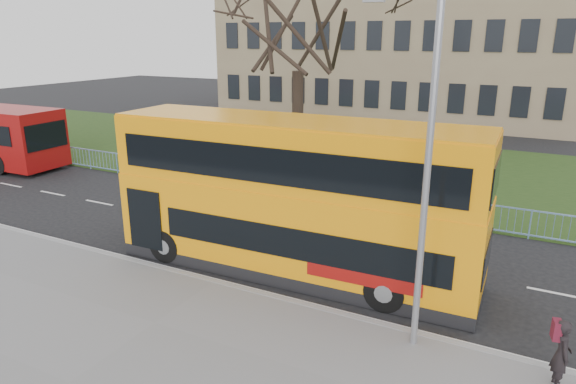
% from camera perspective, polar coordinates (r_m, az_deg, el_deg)
% --- Properties ---
extents(ground, '(120.00, 120.00, 0.00)m').
position_cam_1_polar(ground, '(16.67, -5.06, -8.04)').
color(ground, black).
rests_on(ground, ground).
extents(kerb, '(80.00, 0.20, 0.14)m').
position_cam_1_polar(kerb, '(15.49, -8.17, -9.92)').
color(kerb, gray).
rests_on(kerb, ground).
extents(grass_verge, '(80.00, 15.40, 0.08)m').
position_cam_1_polar(grass_verge, '(29.06, 10.16, 2.82)').
color(grass_verge, '#1F3914').
rests_on(grass_verge, ground).
extents(guard_railing, '(40.00, 0.12, 1.10)m').
position_cam_1_polar(guard_railing, '(21.94, 4.13, -0.23)').
color(guard_railing, '#7BA7DA').
rests_on(guard_railing, ground).
extents(bare_tree, '(8.87, 8.87, 12.67)m').
position_cam_1_polar(bare_tree, '(25.31, 1.13, 15.60)').
color(bare_tree, black).
rests_on(bare_tree, grass_verge).
extents(civic_building, '(30.00, 15.00, 14.00)m').
position_cam_1_polar(civic_building, '(49.48, 12.42, 16.61)').
color(civic_building, '#7A664D').
rests_on(civic_building, ground).
extents(yellow_bus, '(11.21, 3.00, 4.67)m').
position_cam_1_polar(yellow_bus, '(15.33, 0.56, -0.21)').
color(yellow_bus, '#FF9A0A').
rests_on(yellow_bus, ground).
extents(pedestrian, '(0.47, 0.62, 1.52)m').
position_cam_1_polar(pedestrian, '(12.19, 28.11, -15.61)').
color(pedestrian, black).
rests_on(pedestrian, pavement).
extents(street_lamp, '(1.64, 0.20, 7.72)m').
position_cam_1_polar(street_lamp, '(11.26, 14.76, 2.60)').
color(street_lamp, gray).
rests_on(street_lamp, pavement).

